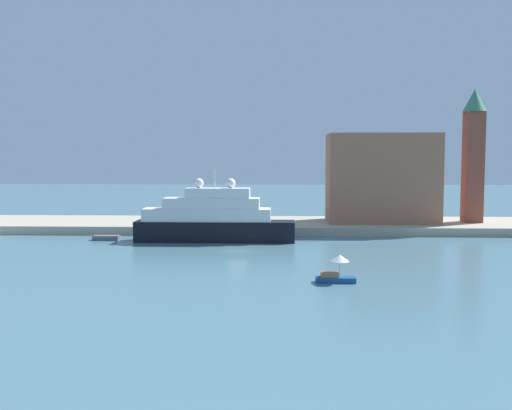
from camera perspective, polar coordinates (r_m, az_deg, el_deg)
name	(u,v)px	position (r m, az deg, el deg)	size (l,w,h in m)	color
ground	(238,251)	(82.85, -1.77, -4.45)	(400.00, 400.00, 0.00)	slate
quay_dock	(247,225)	(108.04, -0.84, -1.93)	(110.00, 19.12, 1.43)	#ADA38E
large_yacht	(213,220)	(92.34, -4.16, -1.43)	(24.61, 4.58, 11.18)	black
small_motorboat	(336,271)	(62.83, 7.71, -6.26)	(4.16, 1.98, 2.93)	navy
work_barge	(106,238)	(96.64, -14.16, -3.06)	(4.07, 1.68, 0.73)	#595966
harbor_building	(382,178)	(108.83, 11.95, 2.55)	(19.23, 10.72, 15.76)	#9E664C
bell_tower	(473,150)	(112.65, 20.13, 4.95)	(4.11, 4.11, 23.60)	brown
parked_car	(185,220)	(104.05, -6.83, -1.45)	(3.97, 1.82, 1.57)	#1E4C99
person_figure	(217,218)	(105.69, -3.80, -1.26)	(0.36, 0.36, 1.74)	#4C4C4C
mooring_bollard	(257,224)	(99.15, 0.14, -1.87)	(0.36, 0.36, 0.83)	black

